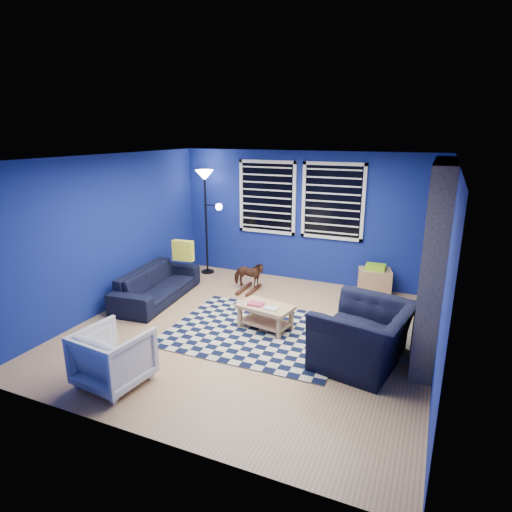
{
  "coord_description": "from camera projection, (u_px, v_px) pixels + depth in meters",
  "views": [
    {
      "loc": [
        2.35,
        -5.26,
        2.83
      ],
      "look_at": [
        -0.05,
        0.3,
        1.07
      ],
      "focal_mm": 30.0,
      "sensor_mm": 36.0,
      "label": 1
    }
  ],
  "objects": [
    {
      "name": "wall_back",
      "position": [
        304.0,
        218.0,
        8.18
      ],
      "size": [
        5.0,
        0.0,
        5.0
      ],
      "primitive_type": "plane",
      "rotation": [
        1.57,
        0.0,
        0.0
      ],
      "color": "navy",
      "rests_on": "floor"
    },
    {
      "name": "cabinet",
      "position": [
        374.0,
        281.0,
        7.69
      ],
      "size": [
        0.63,
        0.5,
        0.56
      ],
      "rotation": [
        0.0,
        0.0,
        0.25
      ],
      "color": "tan",
      "rests_on": "floor"
    },
    {
      "name": "fireplace",
      "position": [
        433.0,
        263.0,
        5.53
      ],
      "size": [
        0.65,
        2.0,
        2.5
      ],
      "color": "gray",
      "rests_on": "floor"
    },
    {
      "name": "armchair_big",
      "position": [
        364.0,
        336.0,
        5.32
      ],
      "size": [
        1.37,
        1.25,
        0.78
      ],
      "primitive_type": "imported",
      "rotation": [
        0.0,
        0.0,
        -1.76
      ],
      "color": "black",
      "rests_on": "floor"
    },
    {
      "name": "window_right",
      "position": [
        333.0,
        201.0,
        7.83
      ],
      "size": [
        1.17,
        0.06,
        1.42
      ],
      "color": "black",
      "rests_on": "wall_back"
    },
    {
      "name": "coffee_table",
      "position": [
        265.0,
        312.0,
        6.3
      ],
      "size": [
        0.86,
        0.59,
        0.4
      ],
      "rotation": [
        0.0,
        0.0,
        -0.18
      ],
      "color": "tan",
      "rests_on": "rug"
    },
    {
      "name": "rocking_horse",
      "position": [
        249.0,
        275.0,
        7.81
      ],
      "size": [
        0.36,
        0.62,
        0.49
      ],
      "primitive_type": "imported",
      "rotation": [
        0.0,
        0.0,
        1.75
      ],
      "color": "#4A2D18",
      "rests_on": "floor"
    },
    {
      "name": "tv",
      "position": [
        443.0,
        226.0,
        6.76
      ],
      "size": [
        0.07,
        1.0,
        0.58
      ],
      "color": "black",
      "rests_on": "wall_right"
    },
    {
      "name": "sofa",
      "position": [
        157.0,
        284.0,
        7.43
      ],
      "size": [
        1.97,
        0.93,
        0.56
      ],
      "primitive_type": "imported",
      "rotation": [
        0.0,
        0.0,
        1.67
      ],
      "color": "black",
      "rests_on": "floor"
    },
    {
      "name": "floor_lamp",
      "position": [
        206.0,
        190.0,
        8.45
      ],
      "size": [
        0.57,
        0.35,
        2.11
      ],
      "color": "black",
      "rests_on": "floor"
    },
    {
      "name": "ceiling",
      "position": [
        250.0,
        158.0,
        5.62
      ],
      "size": [
        5.0,
        5.0,
        0.0
      ],
      "primitive_type": "plane",
      "rotation": [
        3.14,
        0.0,
        0.0
      ],
      "color": "white",
      "rests_on": "wall_back"
    },
    {
      "name": "floor",
      "position": [
        251.0,
        331.0,
        6.32
      ],
      "size": [
        5.0,
        5.0,
        0.0
      ],
      "primitive_type": "plane",
      "color": "tan",
      "rests_on": "ground"
    },
    {
      "name": "window_left",
      "position": [
        267.0,
        197.0,
        8.33
      ],
      "size": [
        1.17,
        0.06,
        1.42
      ],
      "color": "black",
      "rests_on": "wall_back"
    },
    {
      "name": "armchair_bent",
      "position": [
        114.0,
        357.0,
        4.91
      ],
      "size": [
        0.8,
        0.82,
        0.68
      ],
      "primitive_type": "imported",
      "rotation": [
        0.0,
        0.0,
        3.03
      ],
      "color": "gray",
      "rests_on": "floor"
    },
    {
      "name": "wall_right",
      "position": [
        445.0,
        272.0,
        5.02
      ],
      "size": [
        0.0,
        5.0,
        5.0
      ],
      "primitive_type": "plane",
      "rotation": [
        1.57,
        0.0,
        -1.57
      ],
      "color": "navy",
      "rests_on": "floor"
    },
    {
      "name": "rug",
      "position": [
        257.0,
        331.0,
        6.28
      ],
      "size": [
        2.52,
        2.02,
        0.02
      ],
      "primitive_type": "cube",
      "rotation": [
        0.0,
        0.0,
        0.01
      ],
      "color": "black",
      "rests_on": "floor"
    },
    {
      "name": "wall_left",
      "position": [
        110.0,
        233.0,
        6.93
      ],
      "size": [
        0.0,
        5.0,
        5.0
      ],
      "primitive_type": "plane",
      "rotation": [
        1.57,
        0.0,
        1.57
      ],
      "color": "navy",
      "rests_on": "floor"
    },
    {
      "name": "throw_pillow",
      "position": [
        183.0,
        251.0,
        7.8
      ],
      "size": [
        0.4,
        0.16,
        0.37
      ],
      "primitive_type": "cube",
      "rotation": [
        0.0,
        0.0,
        0.1
      ],
      "color": "yellow",
      "rests_on": "sofa"
    }
  ]
}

